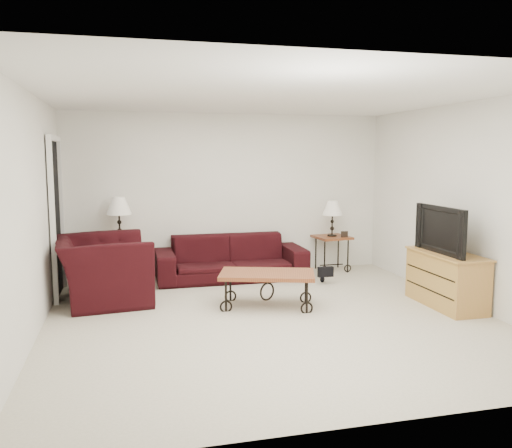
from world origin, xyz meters
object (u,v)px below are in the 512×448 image
(sofa, at_px, (231,258))
(armchair, at_px, (103,270))
(lamp_left, at_px, (119,219))
(television, at_px, (447,230))
(tv_stand, at_px, (446,279))
(side_table_right, at_px, (332,253))
(coffee_table, at_px, (267,290))
(side_table_left, at_px, (121,261))
(backpack, at_px, (322,267))
(lamp_right, at_px, (332,219))

(sofa, distance_m, armchair, 1.99)
(lamp_left, height_order, television, lamp_left)
(television, bearing_deg, tv_stand, 90.00)
(side_table_right, distance_m, coffee_table, 2.33)
(side_table_left, distance_m, lamp_left, 0.63)
(coffee_table, distance_m, backpack, 1.50)
(sofa, height_order, tv_stand, tv_stand)
(sofa, xyz_separation_m, side_table_left, (-1.61, 0.18, -0.01))
(television, distance_m, backpack, 1.96)
(lamp_left, distance_m, tv_stand, 4.54)
(side_table_left, relative_size, lamp_right, 1.11)
(side_table_left, height_order, lamp_right, lamp_right)
(side_table_left, bearing_deg, tv_stand, -29.90)
(lamp_right, xyz_separation_m, coffee_table, (-1.55, -1.74, -0.63))
(side_table_left, distance_m, backpack, 2.96)
(lamp_left, xyz_separation_m, backpack, (2.87, -0.73, -0.72))
(lamp_left, xyz_separation_m, television, (3.88, -2.24, 0.01))
(coffee_table, relative_size, tv_stand, 1.03)
(lamp_right, xyz_separation_m, armchair, (-3.51, -1.01, -0.43))
(side_table_right, relative_size, coffee_table, 0.49)
(sofa, bearing_deg, side_table_left, 173.62)
(lamp_right, relative_size, backpack, 1.25)
(lamp_left, height_order, tv_stand, lamp_left)
(coffee_table, distance_m, television, 2.31)
(coffee_table, xyz_separation_m, backpack, (1.11, 1.01, 0.01))
(lamp_left, bearing_deg, side_table_left, 0.00)
(lamp_left, bearing_deg, armchair, -101.44)
(lamp_right, relative_size, coffee_table, 0.49)
(lamp_right, distance_m, armchair, 3.67)
(television, relative_size, backpack, 2.20)
(coffee_table, bearing_deg, sofa, 95.24)
(side_table_right, bearing_deg, television, -75.56)
(television, bearing_deg, armchair, -106.84)
(tv_stand, xyz_separation_m, backpack, (-1.04, 1.51, -0.11))
(armchair, bearing_deg, backpack, -91.10)
(television, bearing_deg, side_table_left, -120.03)
(side_table_left, xyz_separation_m, armchair, (-0.20, -1.01, 0.10))
(armchair, distance_m, television, 4.30)
(coffee_table, xyz_separation_m, tv_stand, (2.15, -0.50, 0.12))
(armchair, xyz_separation_m, television, (4.08, -1.24, 0.54))
(lamp_right, distance_m, tv_stand, 2.38)
(sofa, bearing_deg, lamp_left, 173.62)
(side_table_right, bearing_deg, tv_stand, -75.08)
(side_table_left, bearing_deg, television, -30.03)
(coffee_table, bearing_deg, television, -13.28)
(backpack, bearing_deg, sofa, 179.30)
(tv_stand, relative_size, television, 1.12)
(lamp_left, distance_m, coffee_table, 2.58)
(sofa, relative_size, lamp_left, 3.55)
(side_table_right, bearing_deg, coffee_table, -131.71)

